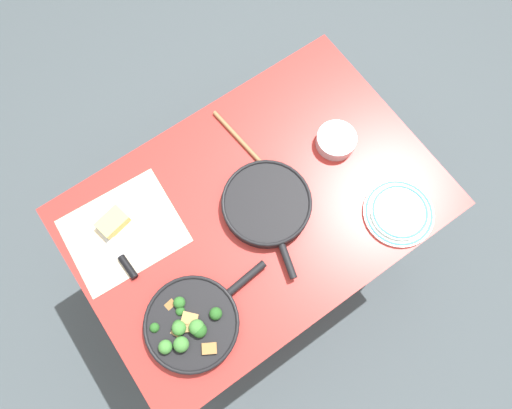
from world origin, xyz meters
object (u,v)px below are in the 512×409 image
(skillet_eggs, at_px, (267,204))
(prep_bowl_steel, at_px, (336,140))
(cheese_block, at_px, (113,222))
(skillet_broccoli, at_px, (192,324))
(grater_knife, at_px, (119,254))
(dinner_plate_stack, at_px, (399,212))
(wooden_spoon, at_px, (258,159))

(skillet_eggs, height_order, prep_bowl_steel, skillet_eggs)
(cheese_block, height_order, prep_bowl_steel, prep_bowl_steel)
(skillet_broccoli, height_order, grater_knife, skillet_broccoli)
(skillet_broccoli, bearing_deg, dinner_plate_stack, -11.93)
(skillet_broccoli, distance_m, grater_knife, 0.33)
(cheese_block, distance_m, dinner_plate_stack, 0.95)
(skillet_eggs, distance_m, cheese_block, 0.51)
(skillet_broccoli, bearing_deg, skillet_eggs, 18.90)
(skillet_broccoli, bearing_deg, wooden_spoon, 29.76)
(wooden_spoon, xyz_separation_m, prep_bowl_steel, (-0.26, 0.10, 0.01))
(skillet_eggs, height_order, wooden_spoon, skillet_eggs)
(skillet_eggs, distance_m, wooden_spoon, 0.17)
(skillet_broccoli, relative_size, skillet_eggs, 1.08)
(dinner_plate_stack, height_order, prep_bowl_steel, prep_bowl_steel)
(skillet_broccoli, relative_size, grater_knife, 1.59)
(dinner_plate_stack, bearing_deg, cheese_block, -32.91)
(cheese_block, bearing_deg, skillet_broccoli, 95.31)
(cheese_block, bearing_deg, prep_bowl_steel, 166.39)
(prep_bowl_steel, bearing_deg, grater_knife, -6.16)
(grater_knife, height_order, cheese_block, cheese_block)
(dinner_plate_stack, bearing_deg, skillet_broccoli, -6.89)
(wooden_spoon, bearing_deg, prep_bowl_steel, 63.05)
(wooden_spoon, bearing_deg, cheese_block, -104.90)
(grater_knife, xyz_separation_m, dinner_plate_stack, (-0.83, 0.41, 0.00))
(dinner_plate_stack, bearing_deg, grater_knife, -26.43)
(skillet_broccoli, distance_m, cheese_block, 0.42)
(grater_knife, relative_size, cheese_block, 2.58)
(prep_bowl_steel, bearing_deg, skillet_broccoli, 17.47)
(skillet_broccoli, bearing_deg, prep_bowl_steel, 12.42)
(grater_knife, bearing_deg, cheese_block, -22.82)
(grater_knife, distance_m, prep_bowl_steel, 0.82)
(grater_knife, xyz_separation_m, cheese_block, (-0.04, -0.10, 0.01))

